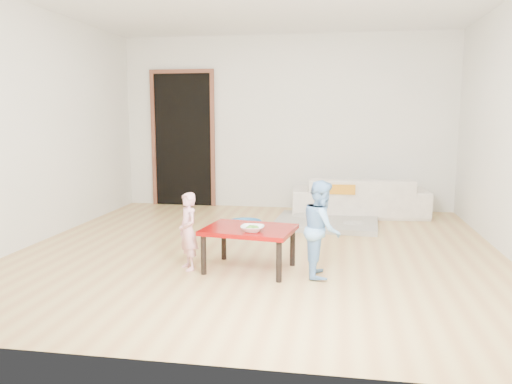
% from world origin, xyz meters
% --- Properties ---
extents(floor, '(5.00, 5.00, 0.01)m').
position_xyz_m(floor, '(0.00, 0.00, 0.00)').
color(floor, tan).
rests_on(floor, ground).
extents(back_wall, '(5.00, 0.02, 2.60)m').
position_xyz_m(back_wall, '(0.00, 2.50, 1.30)').
color(back_wall, silver).
rests_on(back_wall, floor).
extents(left_wall, '(0.02, 5.00, 2.60)m').
position_xyz_m(left_wall, '(-2.50, 0.00, 1.30)').
color(left_wall, silver).
rests_on(left_wall, floor).
extents(doorway, '(1.02, 0.08, 2.11)m').
position_xyz_m(doorway, '(-1.60, 2.48, 1.02)').
color(doorway, brown).
rests_on(doorway, back_wall).
extents(sofa, '(1.93, 0.88, 0.55)m').
position_xyz_m(sofa, '(1.11, 2.05, 0.27)').
color(sofa, white).
rests_on(sofa, floor).
extents(cushion, '(0.50, 0.45, 0.13)m').
position_xyz_m(cushion, '(0.80, 1.85, 0.43)').
color(cushion, orange).
rests_on(cushion, sofa).
extents(red_table, '(0.87, 0.70, 0.40)m').
position_xyz_m(red_table, '(0.02, -0.70, 0.20)').
color(red_table, '#7D0706').
rests_on(red_table, floor).
extents(bowl, '(0.21, 0.21, 0.05)m').
position_xyz_m(bowl, '(0.08, -0.85, 0.42)').
color(bowl, white).
rests_on(bowl, red_table).
extents(broccoli, '(0.12, 0.12, 0.06)m').
position_xyz_m(broccoli, '(0.08, -0.85, 0.43)').
color(broccoli, '#2D5919').
rests_on(broccoli, red_table).
extents(child_pink, '(0.30, 0.31, 0.72)m').
position_xyz_m(child_pink, '(-0.54, -0.77, 0.36)').
color(child_pink, '#F46F84').
rests_on(child_pink, floor).
extents(child_blue, '(0.36, 0.44, 0.85)m').
position_xyz_m(child_blue, '(0.68, -0.76, 0.43)').
color(child_blue, '#64ACE9').
rests_on(child_blue, floor).
extents(basin, '(0.41, 0.41, 0.13)m').
position_xyz_m(basin, '(-0.31, 0.81, 0.06)').
color(basin, teal).
rests_on(basin, floor).
extents(blanket, '(1.37, 1.17, 0.07)m').
position_xyz_m(blanket, '(0.67, 1.35, 0.03)').
color(blanket, '#BEB7A7').
rests_on(blanket, floor).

